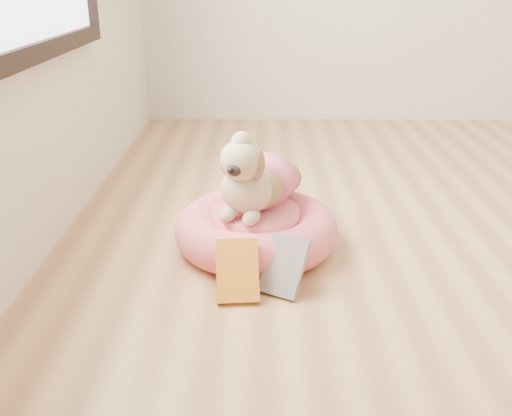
{
  "coord_description": "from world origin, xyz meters",
  "views": [
    {
      "loc": [
        -1.27,
        -1.46,
        0.9
      ],
      "look_at": [
        -1.28,
        0.3,
        0.17
      ],
      "focal_mm": 40.0,
      "sensor_mm": 36.0,
      "label": 1
    }
  ],
  "objects_px": {
    "book_yellow": "(237,271)",
    "book_white": "(284,266)",
    "pet_bed": "(256,230)",
    "dog": "(256,166)"
  },
  "relations": [
    {
      "from": "book_yellow",
      "to": "book_white",
      "type": "distance_m",
      "value": 0.14
    },
    {
      "from": "pet_bed",
      "to": "book_white",
      "type": "height_order",
      "value": "book_white"
    },
    {
      "from": "pet_bed",
      "to": "book_yellow",
      "type": "xyz_separation_m",
      "value": [
        -0.05,
        -0.32,
        0.01
      ]
    },
    {
      "from": "book_yellow",
      "to": "book_white",
      "type": "height_order",
      "value": "book_yellow"
    },
    {
      "from": "book_white",
      "to": "dog",
      "type": "bearing_deg",
      "value": 135.0
    },
    {
      "from": "dog",
      "to": "book_white",
      "type": "xyz_separation_m",
      "value": [
        0.09,
        -0.31,
        -0.22
      ]
    },
    {
      "from": "dog",
      "to": "book_yellow",
      "type": "bearing_deg",
      "value": -76.78
    },
    {
      "from": "dog",
      "to": "book_yellow",
      "type": "distance_m",
      "value": 0.41
    },
    {
      "from": "book_yellow",
      "to": "dog",
      "type": "bearing_deg",
      "value": 76.92
    },
    {
      "from": "pet_bed",
      "to": "book_yellow",
      "type": "height_order",
      "value": "book_yellow"
    }
  ]
}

